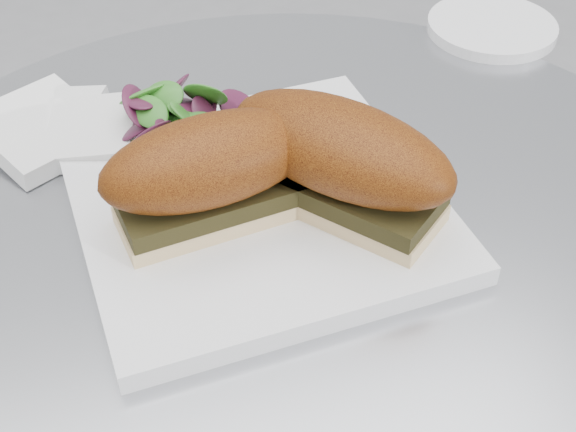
% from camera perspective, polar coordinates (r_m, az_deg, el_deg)
% --- Properties ---
extents(plate, '(0.27, 0.27, 0.02)m').
position_cam_1_polar(plate, '(0.59, -2.31, 0.88)').
color(plate, white).
rests_on(plate, table).
extents(sandwich_left, '(0.16, 0.09, 0.08)m').
position_cam_1_polar(sandwich_left, '(0.54, -5.55, 3.21)').
color(sandwich_left, beige).
rests_on(sandwich_left, plate).
extents(sandwich_right, '(0.17, 0.18, 0.08)m').
position_cam_1_polar(sandwich_right, '(0.55, 3.72, 4.16)').
color(sandwich_right, beige).
rests_on(sandwich_right, plate).
extents(salad, '(0.10, 0.10, 0.05)m').
position_cam_1_polar(salad, '(0.63, -6.82, 7.06)').
color(salad, '#397D29').
rests_on(salad, plate).
extents(napkin, '(0.14, 0.14, 0.02)m').
position_cam_1_polar(napkin, '(0.68, -15.32, 5.33)').
color(napkin, white).
rests_on(napkin, table).
extents(saucer, '(0.13, 0.13, 0.01)m').
position_cam_1_polar(saucer, '(0.84, 14.30, 12.89)').
color(saucer, white).
rests_on(saucer, table).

